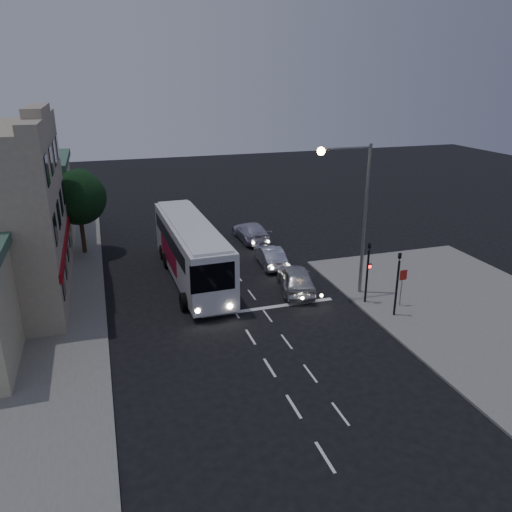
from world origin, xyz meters
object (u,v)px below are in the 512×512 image
object	(u,v)px
traffic_signal_main	(368,265)
regulatory_sign	(402,282)
car_suv	(296,278)
streetlight	(356,204)
tour_bus	(191,249)
car_sedan_a	(270,256)
street_tree	(78,195)
traffic_signal_side	(398,276)
car_sedan_b	(251,232)

from	to	relation	value
traffic_signal_main	regulatory_sign	xyz separation A→B (m)	(1.70, -1.01, -0.82)
car_suv	streetlight	distance (m)	5.94
tour_bus	streetlight	size ratio (longest dim) A/B	1.42
car_sedan_a	traffic_signal_main	world-z (taller)	traffic_signal_main
tour_bus	regulatory_sign	bearing A→B (deg)	-37.74
tour_bus	car_suv	bearing A→B (deg)	-34.65
car_suv	car_sedan_a	distance (m)	4.65
car_sedan_a	street_tree	size ratio (longest dim) A/B	0.68
traffic_signal_side	tour_bus	bearing A→B (deg)	137.79
tour_bus	car_sedan_b	xyz separation A→B (m)	(6.09, 6.70, -1.37)
tour_bus	street_tree	xyz separation A→B (m)	(-6.82, 7.43, 2.39)
tour_bus	car_sedan_b	world-z (taller)	tour_bus
tour_bus	street_tree	world-z (taller)	street_tree
traffic_signal_main	regulatory_sign	distance (m)	2.14
car_suv	streetlight	size ratio (longest dim) A/B	0.53
car_suv	traffic_signal_side	world-z (taller)	traffic_signal_side
car_suv	regulatory_sign	xyz separation A→B (m)	(4.88, -4.04, 0.78)
traffic_signal_side	car_sedan_b	bearing A→B (deg)	103.11
car_suv	car_sedan_a	world-z (taller)	car_suv
car_suv	streetlight	xyz separation A→B (m)	(2.93, -1.60, 4.92)
car_suv	car_sedan_b	bearing A→B (deg)	-78.96
car_sedan_a	traffic_signal_side	bearing A→B (deg)	116.47
traffic_signal_side	streetlight	size ratio (longest dim) A/B	0.46
streetlight	regulatory_sign	bearing A→B (deg)	-51.25
car_suv	car_sedan_b	size ratio (longest dim) A/B	0.94
car_sedan_a	traffic_signal_main	size ratio (longest dim) A/B	1.02
traffic_signal_main	street_tree	distance (m)	21.38
streetlight	traffic_signal_main	bearing A→B (deg)	-79.80
streetlight	street_tree	bearing A→B (deg)	140.49
traffic_signal_main	regulatory_sign	bearing A→B (deg)	-30.84
tour_bus	car_suv	size ratio (longest dim) A/B	2.67
car_suv	traffic_signal_main	bearing A→B (deg)	149.01
tour_bus	regulatory_sign	world-z (taller)	tour_bus
car_suv	traffic_signal_main	world-z (taller)	traffic_signal_main
traffic_signal_side	street_tree	distance (m)	23.24
car_sedan_a	car_sedan_b	xyz separation A→B (m)	(0.36, 5.83, 0.05)
car_suv	traffic_signal_side	distance (m)	6.53
tour_bus	traffic_signal_main	bearing A→B (deg)	-38.68
car_sedan_a	car_sedan_b	size ratio (longest dim) A/B	0.82
traffic_signal_main	streetlight	xyz separation A→B (m)	(-0.26, 1.42, 3.31)
traffic_signal_main	streetlight	size ratio (longest dim) A/B	0.46
car_sedan_a	regulatory_sign	xyz separation A→B (m)	(4.96, -8.69, 0.91)
streetlight	street_tree	size ratio (longest dim) A/B	1.45
car_suv	car_sedan_a	size ratio (longest dim) A/B	1.14
car_sedan_a	traffic_signal_side	xyz separation A→B (m)	(3.96, -9.65, 1.73)
traffic_signal_side	regulatory_sign	xyz separation A→B (m)	(1.00, 0.96, -0.82)
tour_bus	traffic_signal_side	xyz separation A→B (m)	(9.69, -8.79, 0.31)
car_sedan_b	traffic_signal_main	bearing A→B (deg)	100.39
streetlight	car_suv	bearing A→B (deg)	151.32
car_sedan_b	street_tree	distance (m)	13.46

